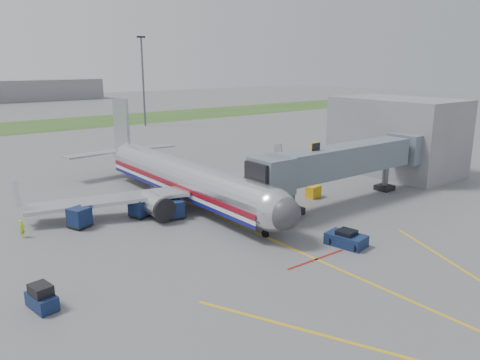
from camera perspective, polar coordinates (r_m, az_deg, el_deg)
ground at (r=39.25m, az=5.03°, el=-7.74°), size 400.00×400.00×0.00m
grass_strip at (r=120.17m, az=-25.52°, el=5.81°), size 300.00×25.00×0.01m
apron_markings at (r=34.65m, az=13.48°, el=-11.18°), size 21.52×50.00×0.01m
airliner at (r=50.16m, az=-6.75°, el=0.26°), size 32.10×35.67×10.25m
jet_bridge at (r=50.26m, az=12.12°, el=2.20°), size 25.30×4.00×6.90m
terminal at (r=66.65m, az=18.51°, el=5.14°), size 10.00×16.00×10.00m
light_mast_right at (r=113.28m, az=-11.73°, el=11.94°), size 2.00×0.44×20.40m
pushback_tug at (r=39.57m, az=12.82°, el=-7.03°), size 2.47×3.44×1.31m
baggage_tug at (r=31.68m, az=-23.03°, el=-13.11°), size 1.53×2.41×1.57m
baggage_cart_a at (r=45.41m, az=-7.97°, el=-3.57°), size 1.86×1.86×1.73m
baggage_cart_b at (r=46.38m, az=-12.06°, el=-3.28°), size 2.22×2.22×1.88m
baggage_cart_c at (r=44.92m, az=-18.99°, el=-4.36°), size 2.22×2.22×1.84m
belt_loader at (r=49.16m, az=-8.91°, el=-2.73°), size 2.01×3.97×1.87m
ground_power_cart at (r=52.58m, az=8.93°, el=-1.42°), size 1.78×1.33×1.30m
ramp_worker at (r=44.34m, az=-25.01°, el=-5.40°), size 0.68×0.65×1.56m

